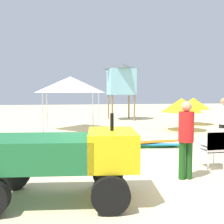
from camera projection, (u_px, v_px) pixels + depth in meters
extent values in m
plane|color=beige|center=(138.00, 189.00, 4.74)|extent=(80.00, 80.00, 0.00)
cube|color=#1E6B38|center=(41.00, 152.00, 4.19)|extent=(1.92, 1.32, 0.50)
cube|color=yellow|center=(112.00, 148.00, 4.25)|extent=(0.93, 1.19, 0.60)
cylinder|color=black|center=(112.00, 122.00, 4.22)|extent=(0.07, 0.07, 0.30)
cylinder|color=black|center=(108.00, 172.00, 4.84)|extent=(0.62, 0.25, 0.60)
cylinder|color=black|center=(111.00, 195.00, 3.74)|extent=(0.62, 0.25, 0.60)
cylinder|color=black|center=(14.00, 174.00, 4.73)|extent=(0.62, 0.25, 0.60)
cube|color=white|center=(211.00, 151.00, 6.06)|extent=(0.48, 0.48, 0.04)
cube|color=white|center=(217.00, 144.00, 5.83)|extent=(0.48, 0.04, 0.40)
cube|color=white|center=(211.00, 147.00, 6.06)|extent=(0.48, 0.48, 0.04)
cube|color=white|center=(217.00, 141.00, 5.83)|extent=(0.48, 0.04, 0.40)
cube|color=white|center=(212.00, 144.00, 6.05)|extent=(0.48, 0.48, 0.04)
cube|color=white|center=(217.00, 137.00, 5.82)|extent=(0.48, 0.04, 0.40)
cylinder|color=white|center=(214.00, 157.00, 6.32)|extent=(0.04, 0.04, 0.42)
cylinder|color=white|center=(199.00, 158.00, 6.25)|extent=(0.04, 0.04, 0.42)
cylinder|color=white|center=(224.00, 162.00, 5.91)|extent=(0.04, 0.04, 0.42)
cylinder|color=white|center=(208.00, 163.00, 5.83)|extent=(0.04, 0.04, 0.42)
ellipsoid|color=green|center=(157.00, 146.00, 8.54)|extent=(2.54, 0.29, 0.08)
ellipsoid|color=#268CCC|center=(153.00, 144.00, 8.42)|extent=(2.37, 0.69, 0.08)
ellipsoid|color=orange|center=(152.00, 142.00, 8.47)|extent=(2.57, 0.51, 0.08)
cylinder|color=black|center=(221.00, 136.00, 8.29)|extent=(0.14, 0.14, 0.83)
cylinder|color=white|center=(224.00, 114.00, 8.25)|extent=(0.32, 0.32, 0.65)
sphere|color=tan|center=(224.00, 101.00, 8.22)|extent=(0.22, 0.22, 0.22)
cylinder|color=#194C19|center=(182.00, 160.00, 5.29)|extent=(0.14, 0.14, 0.81)
cylinder|color=#194C19|center=(189.00, 160.00, 5.32)|extent=(0.14, 0.14, 0.81)
cylinder|color=red|center=(186.00, 127.00, 5.26)|extent=(0.32, 0.32, 0.64)
sphere|color=tan|center=(187.00, 106.00, 5.23)|extent=(0.22, 0.22, 0.22)
cylinder|color=#B2B2B7|center=(43.00, 114.00, 11.21)|extent=(0.05, 0.05, 1.91)
cylinder|color=#B2B2B7|center=(99.00, 113.00, 11.67)|extent=(0.05, 0.05, 1.91)
cylinder|color=#B2B2B7|center=(47.00, 110.00, 13.71)|extent=(0.05, 0.05, 1.91)
cylinder|color=#B2B2B7|center=(93.00, 110.00, 14.18)|extent=(0.05, 0.05, 1.91)
pyramid|color=silver|center=(71.00, 85.00, 12.59)|extent=(2.56, 2.56, 0.83)
cylinder|color=olive|center=(112.00, 108.00, 16.86)|extent=(0.12, 0.12, 1.79)
cylinder|color=olive|center=(134.00, 108.00, 17.14)|extent=(0.12, 0.12, 1.79)
cylinder|color=olive|center=(108.00, 107.00, 18.39)|extent=(0.12, 0.12, 1.79)
cylinder|color=olive|center=(129.00, 107.00, 18.67)|extent=(0.12, 0.12, 1.79)
cube|color=#8DD0E5|center=(121.00, 82.00, 17.64)|extent=(1.80, 1.80, 1.80)
pyramid|color=#4C5156|center=(121.00, 66.00, 17.56)|extent=(1.98, 1.98, 0.45)
cylinder|color=beige|center=(181.00, 114.00, 12.44)|extent=(0.04, 0.04, 1.63)
cone|color=yellow|center=(182.00, 105.00, 12.40)|extent=(1.98, 1.98, 0.69)
cylinder|color=beige|center=(193.00, 111.00, 14.96)|extent=(0.04, 0.04, 1.62)
cone|color=yellow|center=(193.00, 103.00, 14.93)|extent=(1.94, 1.94, 0.68)
cube|color=blue|center=(94.00, 155.00, 6.78)|extent=(0.58, 0.39, 0.34)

